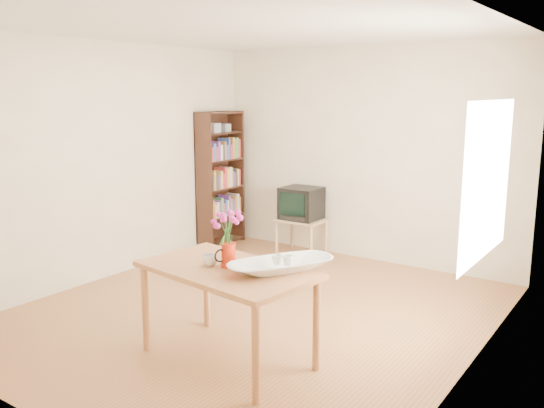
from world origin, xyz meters
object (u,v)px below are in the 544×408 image
Objects in this scene: bowl at (281,239)px; television at (302,203)px; pitcher at (229,256)px; table at (227,278)px; mug at (210,260)px.

bowl is 3.13m from television.
pitcher is 0.37× the size of bowl.
pitcher is (-0.00, 0.03, 0.17)m from table.
television is (-0.98, 2.92, -0.13)m from mug.
pitcher is at bearing -161.21° from bowl.
mug is at bearing -132.78° from pitcher.
bowl reaches higher than table.
table is 0.19m from mug.
mug is 3.08m from television.
table is at bearing 157.60° from mug.
television is at bearing 118.88° from bowl.
pitcher is at bearing 168.79° from mug.
pitcher is 3.07m from television.
table is 2.72× the size of bowl.
mug is at bearing -159.66° from bowl.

